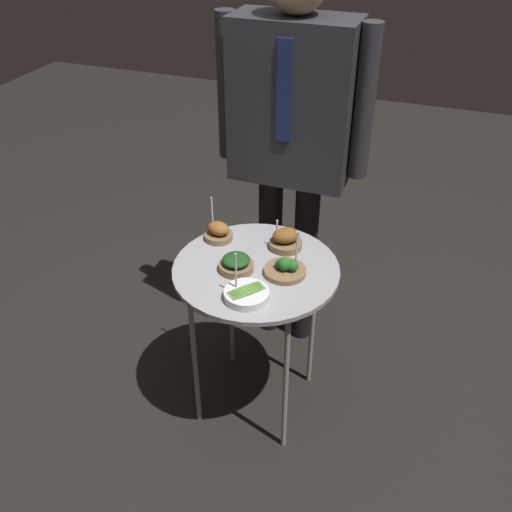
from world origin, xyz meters
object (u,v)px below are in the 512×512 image
object	(u,v)px
bowl_roast_front_right	(218,232)
waiter_figure	(292,122)
serving_cart	(256,280)
bowl_asparagus_mid_right	(246,294)
bowl_broccoli_near_rim	(285,269)
bowl_roast_front_left	(286,240)
bowl_spinach_back_left	(236,264)

from	to	relation	value
bowl_roast_front_right	waiter_figure	distance (m)	0.53
waiter_figure	serving_cart	bearing A→B (deg)	-86.99
bowl_asparagus_mid_right	waiter_figure	world-z (taller)	waiter_figure
serving_cart	bowl_broccoli_near_rim	xyz separation A→B (m)	(0.11, -0.00, 0.08)
bowl_asparagus_mid_right	bowl_roast_front_right	bearing A→B (deg)	127.42
bowl_roast_front_right	bowl_roast_front_left	world-z (taller)	bowl_roast_front_right
serving_cart	bowl_broccoli_near_rim	distance (m)	0.14
bowl_broccoli_near_rim	bowl_spinach_back_left	bearing A→B (deg)	-167.93
bowl_broccoli_near_rim	bowl_roast_front_left	xyz separation A→B (m)	(-0.05, 0.16, 0.01)
bowl_asparagus_mid_right	bowl_roast_front_left	size ratio (longest dim) A/B	1.28
bowl_spinach_back_left	waiter_figure	bearing A→B (deg)	86.00
serving_cart	waiter_figure	bearing A→B (deg)	93.01
serving_cart	waiter_figure	world-z (taller)	waiter_figure
bowl_broccoli_near_rim	serving_cart	bearing A→B (deg)	179.07
serving_cart	bowl_asparagus_mid_right	size ratio (longest dim) A/B	4.26
bowl_broccoli_near_rim	bowl_roast_front_right	world-z (taller)	bowl_roast_front_right
serving_cart	bowl_roast_front_left	xyz separation A→B (m)	(0.06, 0.16, 0.09)
bowl_roast_front_left	serving_cart	bearing A→B (deg)	-110.66
bowl_broccoli_near_rim	waiter_figure	xyz separation A→B (m)	(-0.14, 0.48, 0.35)
bowl_asparagus_mid_right	bowl_roast_front_right	world-z (taller)	bowl_roast_front_right
bowl_spinach_back_left	bowl_broccoli_near_rim	size ratio (longest dim) A/B	0.75
bowl_roast_front_right	bowl_broccoli_near_rim	bearing A→B (deg)	-22.43
bowl_broccoli_near_rim	waiter_figure	distance (m)	0.62
bowl_asparagus_mid_right	bowl_roast_front_left	xyz separation A→B (m)	(0.03, 0.34, 0.02)
serving_cart	bowl_asparagus_mid_right	world-z (taller)	bowl_asparagus_mid_right
bowl_spinach_back_left	bowl_roast_front_right	world-z (taller)	bowl_roast_front_right
serving_cart	bowl_roast_front_left	size ratio (longest dim) A/B	5.44
bowl_spinach_back_left	bowl_roast_front_right	xyz separation A→B (m)	(-0.14, 0.17, 0.00)
bowl_roast_front_right	bowl_roast_front_left	bearing A→B (deg)	7.21
bowl_broccoli_near_rim	bowl_asparagus_mid_right	bearing A→B (deg)	-114.63
bowl_broccoli_near_rim	bowl_roast_front_left	distance (m)	0.17
serving_cart	bowl_roast_front_left	bearing A→B (deg)	69.34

